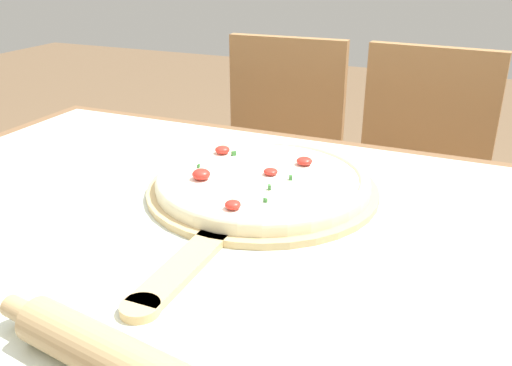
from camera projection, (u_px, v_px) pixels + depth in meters
name	position (u px, v px, depth m)	size (l,w,h in m)	color
dining_table	(211.00, 272.00, 0.93)	(1.34, 0.93, 0.75)	brown
towel_cloth	(209.00, 216.00, 0.88)	(1.26, 0.85, 0.00)	silver
pizza_peel	(258.00, 193.00, 0.95)	(0.41, 0.61, 0.01)	tan
pizza	(262.00, 179.00, 0.96)	(0.38, 0.38, 0.04)	beige
chair_left	(276.00, 161.00, 1.74)	(0.41, 0.41, 0.90)	#A37547
chair_right	(414.00, 182.00, 1.58)	(0.43, 0.43, 0.90)	#A37547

